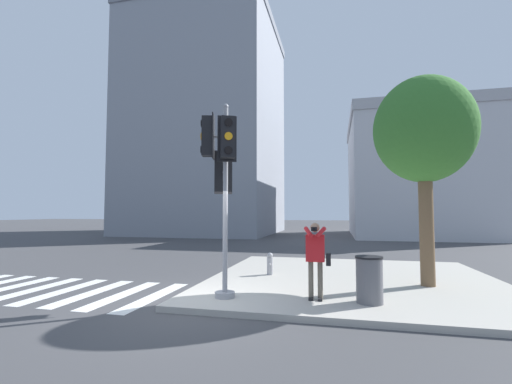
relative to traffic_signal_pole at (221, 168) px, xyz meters
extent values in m
plane|color=#424244|center=(-0.54, -0.44, -3.02)|extent=(160.00, 160.00, 0.00)
cube|color=#ADA89E|center=(2.96, 3.06, -2.95)|extent=(8.00, 8.00, 0.13)
cube|color=silver|center=(-1.74, 0.22, -3.02)|extent=(0.40, 2.97, 0.01)
cube|color=silver|center=(-2.60, 0.22, -3.02)|extent=(0.40, 2.97, 0.01)
cube|color=silver|center=(-3.45, 0.22, -3.02)|extent=(0.40, 2.97, 0.01)
cube|color=silver|center=(-4.31, 0.22, -3.02)|extent=(0.40, 2.97, 0.01)
cube|color=silver|center=(-5.17, 0.22, -3.02)|extent=(0.40, 2.97, 0.01)
cube|color=silver|center=(-6.03, 0.22, -3.02)|extent=(0.40, 2.97, 0.01)
cylinder|color=#939399|center=(0.10, 0.03, -2.83)|extent=(0.44, 0.44, 0.12)
cylinder|color=#939399|center=(0.10, 0.03, -0.69)|extent=(0.11, 0.11, 4.15)
sphere|color=#939399|center=(0.10, 0.03, 1.42)|extent=(0.12, 0.12, 0.12)
cylinder|color=#939399|center=(0.02, 0.18, -0.07)|extent=(0.16, 0.23, 0.05)
cube|color=black|center=(-0.09, 0.39, -0.07)|extent=(0.38, 0.35, 0.90)
cube|color=black|center=(-0.03, 0.28, -0.07)|extent=(0.38, 0.22, 1.02)
cylinder|color=black|center=(-0.16, 0.51, 0.23)|extent=(0.16, 0.11, 0.17)
cylinder|color=orange|center=(-0.16, 0.51, -0.07)|extent=(0.16, 0.11, 0.17)
cylinder|color=black|center=(-0.16, 0.51, -0.37)|extent=(0.16, 0.11, 0.17)
cylinder|color=#939399|center=(0.18, -0.13, 0.62)|extent=(0.14, 0.24, 0.05)
cube|color=black|center=(0.27, -0.35, 0.62)|extent=(0.37, 0.34, 0.90)
cube|color=black|center=(0.22, -0.23, 0.62)|extent=(0.39, 0.20, 1.02)
cylinder|color=black|center=(0.33, -0.47, 0.92)|extent=(0.17, 0.10, 0.17)
cylinder|color=orange|center=(0.33, -0.47, 0.62)|extent=(0.17, 0.10, 0.17)
cylinder|color=black|center=(0.33, -0.47, 0.32)|extent=(0.17, 0.10, 0.17)
cylinder|color=#939399|center=(-0.07, -0.02, 0.72)|extent=(0.24, 0.11, 0.05)
cube|color=black|center=(-0.30, -0.08, 0.72)|extent=(0.31, 0.35, 0.90)
cube|color=black|center=(-0.17, -0.04, 0.72)|extent=(0.13, 0.41, 1.02)
cylinder|color=black|center=(-0.43, -0.11, 1.02)|extent=(0.07, 0.17, 0.17)
cylinder|color=orange|center=(-0.43, -0.11, 0.72)|extent=(0.07, 0.17, 0.17)
cylinder|color=black|center=(-0.43, -0.11, 0.42)|extent=(0.07, 0.17, 0.17)
cube|color=black|center=(1.98, 0.26, -2.86)|extent=(0.09, 0.24, 0.05)
cube|color=black|center=(2.18, 0.26, -2.86)|extent=(0.09, 0.24, 0.05)
cylinder|color=#6B6051|center=(1.98, 0.32, -2.48)|extent=(0.11, 0.11, 0.82)
cylinder|color=#6B6051|center=(2.18, 0.32, -2.48)|extent=(0.11, 0.11, 0.82)
cube|color=red|center=(2.08, 0.32, -1.78)|extent=(0.40, 0.22, 0.58)
sphere|color=tan|center=(2.08, 0.32, -1.33)|extent=(0.20, 0.20, 0.20)
cube|color=black|center=(2.08, 0.01, -1.35)|extent=(0.12, 0.10, 0.09)
cylinder|color=black|center=(2.08, -0.06, -1.35)|extent=(0.06, 0.08, 0.06)
cylinder|color=red|center=(1.94, 0.18, -1.42)|extent=(0.23, 0.35, 0.22)
cylinder|color=red|center=(2.21, 0.18, -1.42)|extent=(0.23, 0.35, 0.22)
cube|color=black|center=(2.36, 0.34, -2.02)|extent=(0.10, 0.20, 0.26)
cylinder|color=brown|center=(4.81, 2.35, -1.30)|extent=(0.35, 0.35, 3.18)
ellipsoid|color=#38752D|center=(4.81, 2.35, 1.18)|extent=(2.54, 2.54, 2.80)
cylinder|color=#99999E|center=(0.56, 2.98, -2.63)|extent=(0.19, 0.19, 0.52)
sphere|color=#99999E|center=(0.56, 2.98, -2.31)|extent=(0.17, 0.17, 0.17)
cylinder|color=#99999E|center=(0.56, 2.86, -2.57)|extent=(0.08, 0.06, 0.08)
cylinder|color=#5B5B60|center=(3.19, 0.26, -2.43)|extent=(0.54, 0.54, 0.93)
cylinder|color=black|center=(3.19, 0.26, -1.94)|extent=(0.57, 0.57, 0.04)
cube|color=gray|center=(-9.71, 24.34, 6.96)|extent=(12.99, 13.87, 19.96)
cube|color=slate|center=(-9.71, 24.34, 17.33)|extent=(13.19, 14.07, 0.80)
cube|color=#BCBCC1|center=(9.05, 24.41, 1.71)|extent=(10.37, 12.53, 9.46)
cube|color=#A3A3A8|center=(9.05, 24.41, 6.84)|extent=(10.57, 12.73, 0.80)
camera|label=1|loc=(2.54, -7.32, -1.00)|focal=24.00mm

